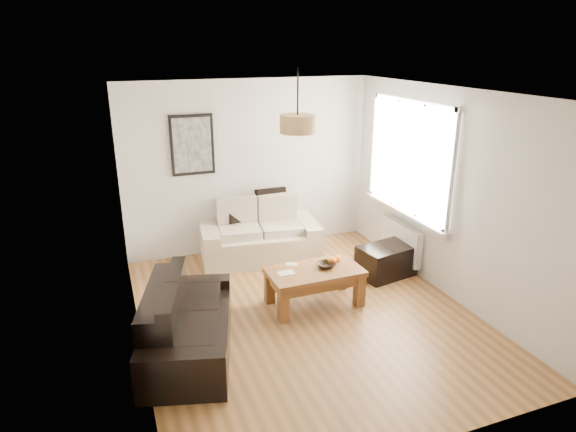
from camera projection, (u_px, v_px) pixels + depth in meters
name	position (u px, v px, depth m)	size (l,w,h in m)	color
floor	(306.00, 314.00, 5.97)	(4.50, 4.50, 0.00)	brown
ceiling	(309.00, 92.00, 5.11)	(3.80, 4.50, 0.00)	white
wall_back	(250.00, 167.00, 7.53)	(3.80, 0.04, 2.60)	silver
wall_front	(429.00, 306.00, 3.56)	(3.80, 0.04, 2.60)	silver
wall_left	(130.00, 233.00, 4.91)	(0.04, 4.50, 2.60)	silver
wall_right	(448.00, 194.00, 6.18)	(0.04, 4.50, 2.60)	silver
window_bay	(410.00, 158.00, 6.77)	(0.14, 1.90, 1.60)	white
radiator	(401.00, 241.00, 7.16)	(0.10, 0.90, 0.52)	white
poster	(192.00, 145.00, 7.09)	(0.62, 0.04, 0.87)	black
pendant_shade	(298.00, 124.00, 5.50)	(0.40, 0.40, 0.20)	tan
loveseat_cream	(259.00, 231.00, 7.40)	(1.72, 0.94, 0.86)	beige
sofa_leather	(188.00, 320.00, 5.14)	(1.69, 0.82, 0.73)	black
coffee_table	(314.00, 287.00, 6.13)	(1.15, 0.63, 0.47)	brown
ottoman	(386.00, 261.00, 6.90)	(0.75, 0.48, 0.43)	black
cushion_left	(240.00, 209.00, 7.40)	(0.39, 0.12, 0.39)	black
cushion_right	(271.00, 203.00, 7.56)	(0.46, 0.14, 0.46)	black
fruit_bowl	(326.00, 265.00, 6.11)	(0.23, 0.23, 0.06)	black
orange_a	(333.00, 261.00, 6.19)	(0.09, 0.09, 0.09)	#F15814
orange_b	(337.00, 259.00, 6.25)	(0.09, 0.09, 0.09)	orange
orange_c	(331.00, 260.00, 6.21)	(0.09, 0.09, 0.09)	orange
papers	(286.00, 273.00, 5.95)	(0.20, 0.14, 0.01)	beige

